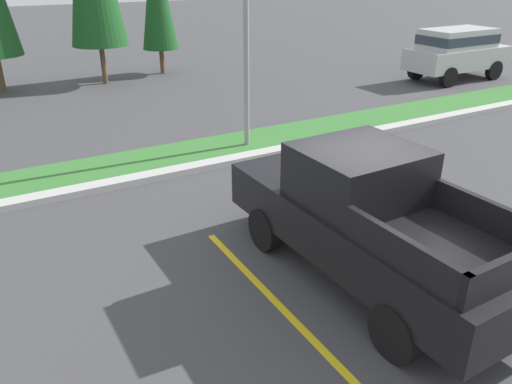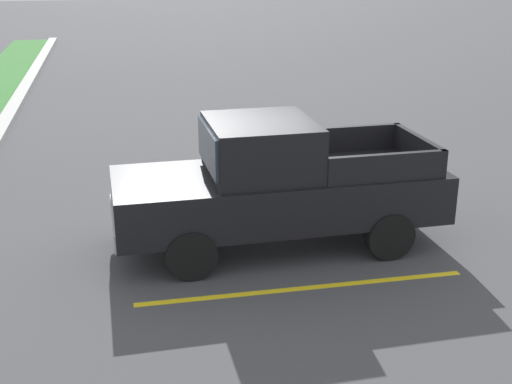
# 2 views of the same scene
# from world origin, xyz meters

# --- Properties ---
(ground_plane) EXTENTS (120.00, 120.00, 0.00)m
(ground_plane) POSITION_xyz_m (0.00, 0.00, 0.00)
(ground_plane) COLOR #424244
(parking_line_near) EXTENTS (0.12, 4.80, 0.01)m
(parking_line_near) POSITION_xyz_m (-2.00, -0.49, 0.00)
(parking_line_near) COLOR yellow
(parking_line_near) RESTS_ON ground
(parking_line_far) EXTENTS (0.12, 4.80, 0.01)m
(parking_line_far) POSITION_xyz_m (1.10, -0.49, 0.00)
(parking_line_far) COLOR yellow
(parking_line_far) RESTS_ON ground
(curb_strip) EXTENTS (56.00, 0.40, 0.15)m
(curb_strip) POSITION_xyz_m (0.00, 5.00, 0.07)
(curb_strip) COLOR #B2B2AD
(curb_strip) RESTS_ON ground
(grass_median) EXTENTS (56.00, 1.80, 0.06)m
(grass_median) POSITION_xyz_m (0.00, 6.10, 0.03)
(grass_median) COLOR #387533
(grass_median) RESTS_ON ground
(pickup_truck_main) EXTENTS (2.06, 5.27, 2.10)m
(pickup_truck_main) POSITION_xyz_m (-0.46, -0.44, 1.04)
(pickup_truck_main) COLOR black
(pickup_truck_main) RESTS_ON ground
(suv_distant) EXTENTS (4.62, 2.00, 2.10)m
(suv_distant) POSITION_xyz_m (12.65, 9.00, 1.24)
(suv_distant) COLOR black
(suv_distant) RESTS_ON ground
(street_light) EXTENTS (0.24, 1.49, 6.15)m
(street_light) POSITION_xyz_m (0.93, 5.73, 3.61)
(street_light) COLOR gray
(street_light) RESTS_ON ground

